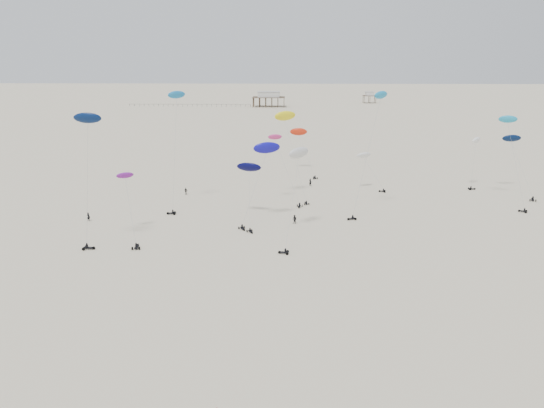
{
  "coord_description": "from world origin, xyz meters",
  "views": [
    {
      "loc": [
        2.69,
        -1.53,
        32.07
      ],
      "look_at": [
        0.0,
        88.0,
        7.0
      ],
      "focal_mm": 35.0,
      "sensor_mm": 36.0,
      "label": 1
    }
  ],
  "objects_px": {
    "rig_7": "(368,163)",
    "spectator_0": "(89,221)",
    "pavilion_small": "(369,98)",
    "rig_3": "(249,173)",
    "pavilion_main": "(269,100)"
  },
  "relations": [
    {
      "from": "pavilion_small",
      "to": "rig_7",
      "type": "height_order",
      "value": "rig_7"
    },
    {
      "from": "pavilion_small",
      "to": "spectator_0",
      "type": "xyz_separation_m",
      "value": [
        -97.3,
        -280.86,
        -3.49
      ]
    },
    {
      "from": "rig_7",
      "to": "spectator_0",
      "type": "height_order",
      "value": "rig_7"
    },
    {
      "from": "rig_3",
      "to": "rig_7",
      "type": "distance_m",
      "value": 36.53
    },
    {
      "from": "pavilion_main",
      "to": "pavilion_small",
      "type": "xyz_separation_m",
      "value": [
        70.0,
        30.0,
        -0.74
      ]
    },
    {
      "from": "rig_3",
      "to": "rig_7",
      "type": "height_order",
      "value": "rig_3"
    },
    {
      "from": "pavilion_small",
      "to": "spectator_0",
      "type": "distance_m",
      "value": 297.26
    },
    {
      "from": "spectator_0",
      "to": "pavilion_main",
      "type": "bearing_deg",
      "value": -83.49
    },
    {
      "from": "rig_7",
      "to": "spectator_0",
      "type": "xyz_separation_m",
      "value": [
        -59.75,
        -28.25,
        -6.75
      ]
    },
    {
      "from": "rig_3",
      "to": "rig_7",
      "type": "xyz_separation_m",
      "value": [
        27.59,
        23.83,
        -2.39
      ]
    },
    {
      "from": "rig_3",
      "to": "spectator_0",
      "type": "xyz_separation_m",
      "value": [
        -32.16,
        -4.42,
        -9.14
      ]
    },
    {
      "from": "rig_7",
      "to": "spectator_0",
      "type": "bearing_deg",
      "value": 126.31
    },
    {
      "from": "pavilion_small",
      "to": "rig_3",
      "type": "relative_size",
      "value": 0.61
    },
    {
      "from": "pavilion_small",
      "to": "rig_3",
      "type": "bearing_deg",
      "value": -103.26
    },
    {
      "from": "pavilion_main",
      "to": "pavilion_small",
      "type": "bearing_deg",
      "value": 23.2
    }
  ]
}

